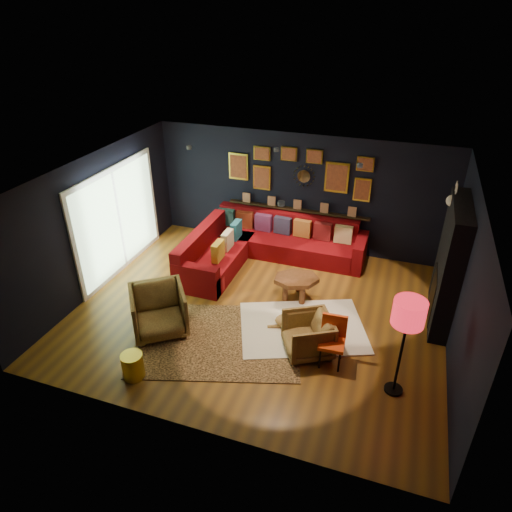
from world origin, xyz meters
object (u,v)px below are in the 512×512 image
(sectional, at_px, (259,247))
(armchair_left, at_px, (159,309))
(coffee_table, at_px, (296,281))
(pouf, at_px, (213,282))
(floor_lamp, at_px, (408,317))
(armchair_right, at_px, (308,334))
(gold_stool, at_px, (133,366))
(dog, at_px, (301,318))
(orange_chair, at_px, (333,336))

(sectional, bearing_deg, armchair_left, -105.75)
(coffee_table, relative_size, pouf, 2.31)
(floor_lamp, bearing_deg, sectional, 136.21)
(armchair_right, height_order, gold_stool, armchair_right)
(armchair_right, bearing_deg, sectional, -175.79)
(sectional, height_order, dog, sectional)
(armchair_left, distance_m, armchair_right, 2.54)
(gold_stool, bearing_deg, orange_chair, 25.50)
(pouf, relative_size, floor_lamp, 0.29)
(sectional, distance_m, armchair_left, 2.98)
(sectional, distance_m, orange_chair, 3.40)
(orange_chair, bearing_deg, gold_stool, -157.76)
(coffee_table, bearing_deg, armchair_left, -138.90)
(coffee_table, relative_size, gold_stool, 2.56)
(armchair_right, distance_m, orange_chair, 0.43)
(coffee_table, relative_size, armchair_left, 1.17)
(floor_lamp, distance_m, dog, 2.23)
(pouf, bearing_deg, armchair_right, -28.18)
(pouf, bearing_deg, gold_stool, -94.21)
(pouf, xyz_separation_m, gold_stool, (-0.19, -2.56, 0.03))
(gold_stool, distance_m, dog, 2.88)
(coffee_table, height_order, orange_chair, orange_chair)
(armchair_left, distance_m, dog, 2.44)
(armchair_left, xyz_separation_m, armchair_right, (2.52, 0.29, -0.08))
(coffee_table, xyz_separation_m, floor_lamp, (1.97, -1.82, 0.97))
(orange_chair, distance_m, floor_lamp, 1.36)
(dog, bearing_deg, sectional, 107.89)
(armchair_left, height_order, orange_chair, armchair_left)
(pouf, relative_size, dog, 0.38)
(pouf, relative_size, gold_stool, 1.11)
(armchair_left, bearing_deg, orange_chair, -32.08)
(gold_stool, distance_m, orange_chair, 3.07)
(armchair_left, xyz_separation_m, dog, (2.27, 0.86, -0.25))
(gold_stool, height_order, dog, gold_stool)
(pouf, xyz_separation_m, dog, (1.92, -0.60, 0.03))
(sectional, height_order, floor_lamp, floor_lamp)
(sectional, xyz_separation_m, armchair_right, (1.71, -2.57, 0.05))
(dog, bearing_deg, coffee_table, 92.32)
(coffee_table, bearing_deg, dog, -69.55)
(gold_stool, relative_size, dog, 0.34)
(pouf, bearing_deg, armchair_left, -103.53)
(floor_lamp, bearing_deg, dog, 149.44)
(orange_chair, bearing_deg, dog, 132.03)
(armchair_right, relative_size, dog, 0.61)
(armchair_left, bearing_deg, pouf, 40.27)
(pouf, distance_m, armchair_left, 1.52)
(sectional, relative_size, floor_lamp, 2.13)
(gold_stool, bearing_deg, floor_lamp, 14.76)
(sectional, relative_size, orange_chair, 4.11)
(pouf, xyz_separation_m, orange_chair, (2.57, -1.25, 0.31))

